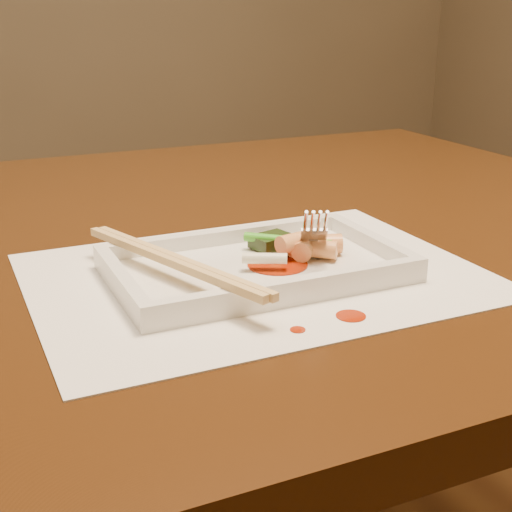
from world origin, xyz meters
name	(u,v)px	position (x,y,z in m)	size (l,w,h in m)	color
table	(110,323)	(0.00, 0.00, 0.65)	(1.40, 0.90, 0.75)	black
placemat	(256,275)	(0.10, -0.17, 0.75)	(0.40, 0.30, 0.00)	white
sauce_splatter_a	(351,316)	(0.13, -0.29, 0.75)	(0.02, 0.02, 0.00)	#9C1F04
sauce_splatter_b	(298,330)	(0.08, -0.29, 0.75)	(0.01, 0.01, 0.00)	#9C1F04
plate_base	(256,270)	(0.10, -0.17, 0.76)	(0.26, 0.16, 0.01)	white
plate_rim_far	(225,236)	(0.10, -0.10, 0.77)	(0.26, 0.01, 0.01)	white
plate_rim_near	(294,287)	(0.10, -0.25, 0.77)	(0.26, 0.01, 0.01)	white
plate_rim_left	(121,280)	(-0.02, -0.17, 0.77)	(0.01, 0.14, 0.01)	white
plate_rim_right	(372,241)	(0.22, -0.17, 0.77)	(0.01, 0.14, 0.01)	white
veg_piece	(272,241)	(0.13, -0.13, 0.77)	(0.04, 0.03, 0.01)	black
scallion_white	(265,258)	(0.10, -0.19, 0.77)	(0.01, 0.01, 0.04)	#EAEACC
scallion_green	(287,241)	(0.14, -0.15, 0.77)	(0.01, 0.01, 0.09)	#2F9D19
chopstick_a	(169,261)	(0.02, -0.17, 0.78)	(0.01, 0.24, 0.01)	tan
chopstick_b	(178,260)	(0.03, -0.17, 0.78)	(0.01, 0.24, 0.01)	tan
fork	(316,175)	(0.17, -0.16, 0.83)	(0.09, 0.10, 0.14)	silver
sauce_blob_0	(278,265)	(0.12, -0.18, 0.76)	(0.06, 0.06, 0.00)	#9C1F04
rice_cake_0	(307,246)	(0.15, -0.17, 0.77)	(0.02, 0.02, 0.04)	#FFC277
rice_cake_1	(305,242)	(0.16, -0.16, 0.77)	(0.02, 0.02, 0.05)	#FFC277
rice_cake_2	(300,241)	(0.15, -0.17, 0.78)	(0.02, 0.02, 0.05)	#FFC277
rice_cake_3	(318,244)	(0.17, -0.17, 0.77)	(0.02, 0.02, 0.04)	#FFC277
rice_cake_4	(311,248)	(0.16, -0.18, 0.77)	(0.02, 0.02, 0.05)	#FFC277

